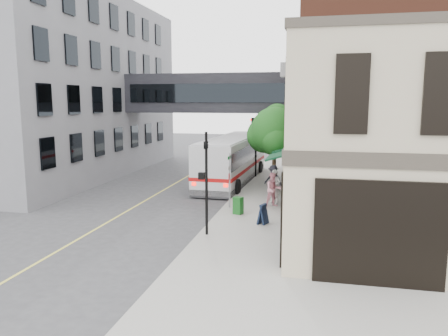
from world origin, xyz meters
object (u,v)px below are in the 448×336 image
at_px(bus, 233,157).
at_px(pedestrian_b, 273,190).
at_px(newspaper_box, 238,205).
at_px(sandwich_board, 263,214).
at_px(pedestrian_c, 273,179).
at_px(pedestrian_a, 274,187).

relative_size(bus, pedestrian_b, 6.46).
height_order(newspaper_box, sandwich_board, sandwich_board).
bearing_deg(pedestrian_c, bus, 151.42).
height_order(bus, sandwich_board, bus).
bearing_deg(sandwich_board, pedestrian_a, 108.26).
xyz_separation_m(bus, newspaper_box, (2.14, -9.44, -1.23)).
height_order(pedestrian_a, sandwich_board, pedestrian_a).
height_order(bus, pedestrian_b, bus).
relative_size(pedestrian_a, pedestrian_b, 1.02).
bearing_deg(bus, newspaper_box, -77.20).
distance_m(pedestrian_a, sandwich_board, 4.37).
bearing_deg(pedestrian_c, pedestrian_b, -61.83).
xyz_separation_m(bus, sandwich_board, (3.63, -11.00, -1.19)).
bearing_deg(sandwich_board, newspaper_box, 153.03).
bearing_deg(newspaper_box, bus, 121.96).
xyz_separation_m(bus, pedestrian_a, (3.72, -6.66, -0.71)).
bearing_deg(bus, pedestrian_b, -63.32).
relative_size(bus, pedestrian_c, 6.70).
distance_m(pedestrian_c, newspaper_box, 5.46).
distance_m(pedestrian_b, sandwich_board, 3.58).
bearing_deg(sandwich_board, bus, 127.78).
xyz_separation_m(pedestrian_a, newspaper_box, (-1.58, -2.78, -0.52)).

